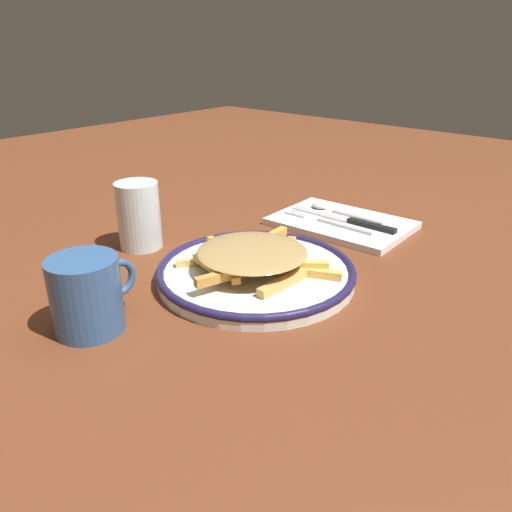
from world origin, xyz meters
TOP-DOWN VIEW (x-y plane):
  - ground_plane at (0.00, 0.00)m, footprint 2.60×2.60m
  - plate at (0.00, 0.00)m, footprint 0.28×0.28m
  - fries_heap at (-0.00, 0.00)m, footprint 0.22×0.23m
  - napkin at (0.26, 0.02)m, footprint 0.17×0.24m
  - fork at (0.24, 0.04)m, footprint 0.02×0.18m
  - knife at (0.26, 0.01)m, footprint 0.02×0.21m
  - spoon at (0.29, 0.06)m, footprint 0.02×0.15m
  - water_glass at (-0.03, 0.22)m, footprint 0.07×0.07m
  - coffee_mug at (-0.22, 0.06)m, footprint 0.11×0.08m

SIDE VIEW (x-z plane):
  - ground_plane at x=0.00m, z-range 0.00..0.00m
  - napkin at x=0.26m, z-range 0.00..0.01m
  - plate at x=0.00m, z-range 0.00..0.02m
  - fork at x=0.24m, z-range 0.01..0.02m
  - knife at x=0.26m, z-range 0.01..0.02m
  - spoon at x=0.29m, z-range 0.01..0.02m
  - fries_heap at x=0.00m, z-range 0.02..0.05m
  - coffee_mug at x=-0.22m, z-range 0.00..0.09m
  - water_glass at x=-0.03m, z-range 0.00..0.11m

